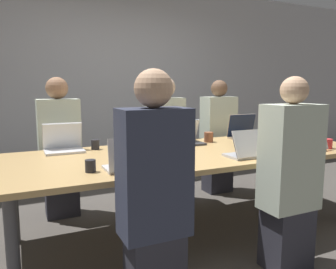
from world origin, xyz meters
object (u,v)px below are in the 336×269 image
at_px(person_far_right, 218,138).
at_px(person_far_center, 165,142).
at_px(cup_far_center, 209,137).
at_px(laptop_far_left, 63,143).
at_px(person_far_left, 60,150).
at_px(cup_near_right, 327,144).
at_px(person_near_midright, 290,179).
at_px(stapler, 174,155).
at_px(laptop_far_center, 186,137).
at_px(laptop_near_left, 132,160).
at_px(laptop_far_right, 244,132).
at_px(cup_far_left, 95,145).
at_px(laptop_near_right, 307,143).
at_px(laptop_near_midright, 250,149).
at_px(bottle_near_left, 159,148).
at_px(cup_near_left, 90,166).
at_px(person_near_left, 154,195).

bearing_deg(person_far_right, person_far_center, -175.09).
distance_m(cup_far_center, laptop_far_left, 1.44).
bearing_deg(person_far_left, cup_far_center, -19.84).
bearing_deg(cup_near_right, person_near_midright, -154.31).
bearing_deg(stapler, laptop_far_center, 84.27).
xyz_separation_m(person_far_left, stapler, (0.76, -1.05, 0.08)).
distance_m(laptop_near_left, person_far_left, 1.34).
bearing_deg(cup_far_center, person_far_center, 123.20).
bearing_deg(person_far_center, laptop_near_left, -123.39).
xyz_separation_m(laptop_far_right, cup_far_left, (-1.64, 0.05, -0.03)).
bearing_deg(laptop_near_right, cup_far_left, -27.18).
height_order(cup_far_center, laptop_near_right, laptop_near_right).
height_order(laptop_near_right, laptop_far_left, same).
height_order(laptop_near_midright, person_near_midright, person_near_midright).
distance_m(bottle_near_left, laptop_far_left, 0.96).
bearing_deg(stapler, person_near_midright, -17.72).
height_order(laptop_near_right, stapler, laptop_near_right).
xyz_separation_m(person_far_right, person_far_left, (-1.89, 0.00, 0.01)).
distance_m(person_far_right, person_far_left, 1.89).
height_order(person_near_midright, cup_far_left, person_near_midright).
distance_m(laptop_far_left, person_far_left, 0.42).
distance_m(cup_near_left, laptop_far_left, 0.82).
xyz_separation_m(laptop_near_left, cup_near_left, (-0.27, 0.07, -0.03)).
relative_size(laptop_near_midright, cup_near_right, 3.94).
bearing_deg(person_far_center, laptop_far_center, -87.28).
height_order(cup_near_right, cup_near_left, cup_near_right).
bearing_deg(cup_far_center, laptop_near_left, -144.69).
height_order(person_near_midright, laptop_far_right, person_near_midright).
bearing_deg(laptop_far_center, laptop_far_right, 3.03).
xyz_separation_m(bottle_near_left, stapler, (0.18, 0.11, -0.09)).
bearing_deg(cup_far_center, person_near_left, -133.04).
bearing_deg(laptop_near_right, laptop_far_center, -44.13).
height_order(person_near_midright, laptop_near_right, person_near_midright).
xyz_separation_m(person_far_right, cup_far_left, (-1.62, -0.43, 0.11)).
bearing_deg(person_far_right, cup_near_right, -74.93).
bearing_deg(person_near_left, person_far_left, -79.30).
bearing_deg(laptop_near_left, laptop_far_center, -136.92).
relative_size(person_far_center, cup_near_left, 16.88).
xyz_separation_m(laptop_near_midright, cup_near_right, (0.90, 0.01, -0.02)).
relative_size(person_far_right, person_far_left, 0.99).
height_order(laptop_far_right, person_far_left, person_far_left).
bearing_deg(cup_near_left, cup_far_center, 27.32).
bearing_deg(laptop_near_midright, cup_near_left, -3.33).
relative_size(laptop_near_right, stapler, 2.19).
height_order(laptop_far_center, cup_near_right, laptop_far_center).
height_order(cup_near_right, cup_far_left, same).
distance_m(person_far_center, cup_near_right, 1.65).
height_order(person_far_right, bottle_near_left, person_far_right).
bearing_deg(laptop_far_left, laptop_near_right, -24.46).
bearing_deg(laptop_far_left, laptop_near_left, -69.31).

